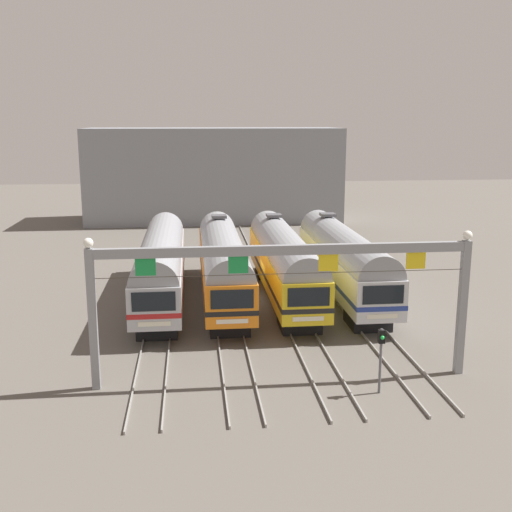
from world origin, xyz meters
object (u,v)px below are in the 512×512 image
commuter_train_stainless (161,263)px  commuter_train_silver (343,258)px  commuter_train_orange (223,261)px  commuter_train_yellow (284,260)px  catenary_gantry (284,275)px  yard_signal_mast (381,349)px

commuter_train_stainless → commuter_train_silver: 12.29m
commuter_train_orange → commuter_train_silver: (8.19, 0.00, 0.00)m
commuter_train_orange → commuter_train_silver: size_ratio=1.00×
commuter_train_stainless → commuter_train_yellow: 8.19m
commuter_train_yellow → catenary_gantry: bearing=-98.6°
commuter_train_yellow → catenary_gantry: (-2.05, -13.50, 2.42)m
commuter_train_stainless → commuter_train_orange: bearing=0.1°
yard_signal_mast → catenary_gantry: bearing=156.0°
catenary_gantry → yard_signal_mast: catenary_gantry is taller
commuter_train_orange → yard_signal_mast: (6.14, -15.32, -0.59)m
commuter_train_orange → commuter_train_yellow: 4.10m
commuter_train_yellow → yard_signal_mast: size_ratio=6.01×
commuter_train_yellow → commuter_train_stainless: bearing=-180.0°
commuter_train_silver → yard_signal_mast: 15.47m
commuter_train_silver → catenary_gantry: (-6.14, -13.50, 2.42)m
catenary_gantry → commuter_train_yellow: bearing=81.4°
commuter_train_stainless → catenary_gantry: catenary_gantry is taller
commuter_train_yellow → commuter_train_orange: bearing=180.0°
commuter_train_orange → catenary_gantry: bearing=-81.4°
commuter_train_orange → commuter_train_yellow: size_ratio=1.00×
commuter_train_orange → commuter_train_silver: same height
commuter_train_orange → commuter_train_yellow: bearing=0.0°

